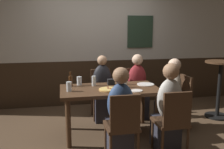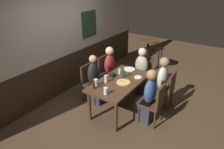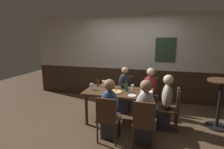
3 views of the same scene
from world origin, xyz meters
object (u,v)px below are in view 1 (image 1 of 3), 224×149
object	(u,v)px
pint_glass_pale	(125,81)
beer_bottle_green	(121,81)
dining_table	(110,94)
chair_right_far	(135,89)
beer_bottle_brown	(71,81)
person_mid_near	(120,119)
beer_glass_half	(69,87)
chair_mid_far	(101,90)
person_right_near	(168,114)
side_bar_table	(220,85)
person_mid_far	(103,93)
condiment_caddy	(111,82)
pint_glass_amber	(79,81)
chair_head_east	(179,99)
pizza	(109,89)
plate_white_small	(137,91)
chair_right_near	(173,119)
chair_mid_near	(123,123)
person_right_far	(138,91)
person_head_east	(170,100)
plate_white_large	(146,84)
tumbler_short	(94,81)

from	to	relation	value
pint_glass_pale	beer_bottle_green	size ratio (longest dim) A/B	0.47
dining_table	chair_right_far	size ratio (longest dim) A/B	1.69
beer_bottle_brown	beer_bottle_green	bearing A→B (deg)	-16.06
person_mid_near	beer_glass_half	xyz separation A→B (m)	(-0.61, 0.58, 0.30)
chair_mid_far	person_right_near	world-z (taller)	person_right_near
person_mid_near	chair_right_far	bearing A→B (deg)	66.12
chair_mid_far	dining_table	bearing A→B (deg)	-90.00
person_mid_near	beer_glass_half	distance (m)	0.90
chair_mid_far	side_bar_table	distance (m)	2.17
person_mid_far	condiment_caddy	size ratio (longest dim) A/B	10.57
person_mid_near	pint_glass_amber	bearing A→B (deg)	114.77
chair_head_east	pizza	distance (m)	1.23
beer_bottle_green	plate_white_small	distance (m)	0.34
chair_right_near	person_mid_far	xyz separation A→B (m)	(-0.65, 1.47, -0.01)
dining_table	person_mid_far	distance (m)	0.67
person_right_near	person_mid_far	distance (m)	1.47
person_right_near	pint_glass_pale	size ratio (longest dim) A/B	10.50
pizza	condiment_caddy	xyz separation A→B (m)	(0.10, 0.35, 0.03)
plate_white_small	condiment_caddy	size ratio (longest dim) A/B	1.52
chair_right_near	pint_glass_amber	world-z (taller)	chair_right_near
chair_head_east	beer_glass_half	distance (m)	1.80
dining_table	chair_head_east	xyz separation A→B (m)	(1.16, 0.00, -0.15)
chair_right_near	beer_bottle_brown	world-z (taller)	beer_bottle_brown
plate_white_small	beer_bottle_brown	bearing A→B (deg)	151.80
chair_mid_near	pizza	world-z (taller)	chair_mid_near
dining_table	pizza	bearing A→B (deg)	-108.54
chair_mid_near	chair_head_east	bearing A→B (deg)	35.24
person_right_far	beer_bottle_green	distance (m)	0.86
chair_right_far	side_bar_table	distance (m)	1.54
pizza	chair_mid_near	bearing A→B (deg)	-86.78
condiment_caddy	chair_head_east	bearing A→B (deg)	-11.79
person_head_east	pizza	world-z (taller)	person_head_east
person_mid_far	plate_white_large	bearing A→B (deg)	-41.94
person_mid_near	person_right_near	bearing A→B (deg)	-0.10
beer_glass_half	plate_white_large	bearing A→B (deg)	8.43
dining_table	person_head_east	size ratio (longest dim) A/B	1.27
person_mid_near	side_bar_table	world-z (taller)	person_mid_near
person_right_far	person_mid_near	distance (m)	1.47
person_mid_near	pint_glass_pale	distance (m)	0.93
plate_white_large	beer_bottle_brown	bearing A→B (deg)	173.70
dining_table	chair_head_east	size ratio (longest dim) A/B	1.69
person_right_near	beer_glass_half	distance (m)	1.42
person_mid_far	tumbler_short	distance (m)	0.60
person_head_east	person_mid_far	distance (m)	1.19
chair_right_near	condiment_caddy	xyz separation A→B (m)	(-0.59, 1.05, 0.29)
chair_mid_far	person_mid_far	distance (m)	0.16
person_mid_near	pint_glass_pale	bearing A→B (deg)	71.05
tumbler_short	beer_bottle_green	distance (m)	0.43
chair_mid_far	person_head_east	world-z (taller)	person_head_east
beer_bottle_brown	condiment_caddy	xyz separation A→B (m)	(0.64, -0.01, -0.04)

